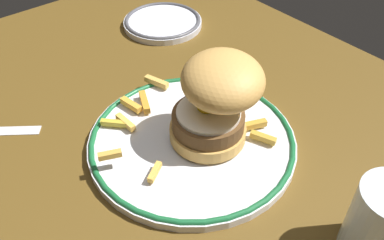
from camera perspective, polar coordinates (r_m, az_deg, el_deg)
name	(u,v)px	position (r cm, az deg, el deg)	size (l,w,h in cm)	color
ground_plane	(183,189)	(55.09, -1.22, -9.60)	(116.32, 90.03, 4.00)	brown
dinner_plate	(192,140)	(57.27, 0.00, -2.81)	(28.80, 28.80, 1.60)	silver
burger	(216,99)	(53.06, 3.40, 2.90)	(15.49, 15.37, 12.58)	gold
fries_pile	(172,114)	(59.30, -2.85, 0.87)	(23.55, 24.54, 2.47)	orange
water_glass	(380,227)	(48.38, 24.66, -13.37)	(7.05, 7.05, 9.67)	silver
side_plate	(163,22)	(85.07, -4.08, 13.41)	(15.66, 15.66, 1.60)	silver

